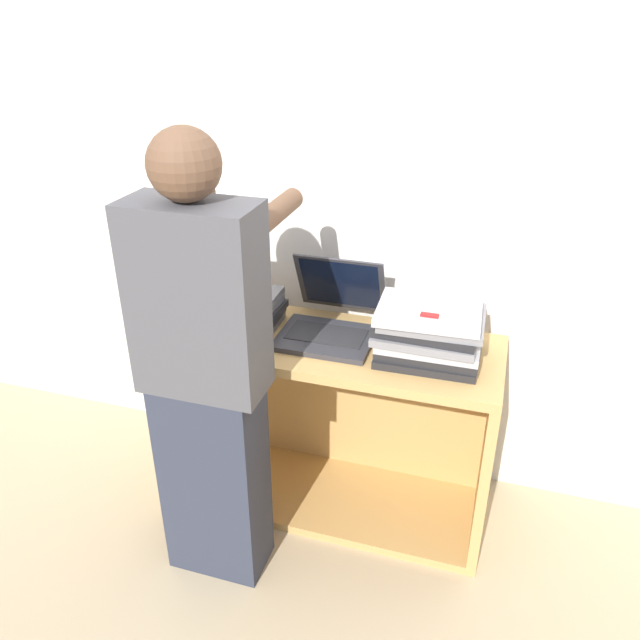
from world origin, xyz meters
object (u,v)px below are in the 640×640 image
(laptop_open, at_px, (331,320))
(laptop_stack_left, at_px, (231,311))
(laptop_stack_right, at_px, (429,332))
(person, at_px, (206,378))

(laptop_open, xyz_separation_m, laptop_stack_left, (-0.38, -0.07, 0.01))
(laptop_stack_right, distance_m, person, 0.77)
(laptop_stack_left, bearing_deg, laptop_open, 10.52)
(laptop_open, distance_m, laptop_stack_right, 0.38)
(laptop_open, height_order, laptop_stack_left, laptop_open)
(laptop_open, xyz_separation_m, laptop_stack_right, (0.37, -0.07, 0.04))
(person, bearing_deg, laptop_open, 60.05)
(laptop_stack_left, relative_size, laptop_stack_right, 1.00)
(laptop_stack_right, xyz_separation_m, person, (-0.65, -0.41, -0.06))
(laptop_open, relative_size, laptop_stack_left, 1.08)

